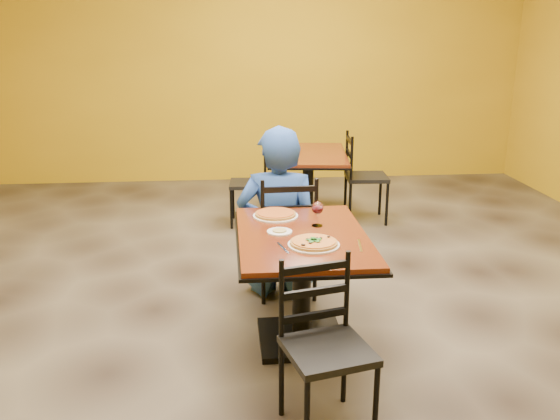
{
  "coord_description": "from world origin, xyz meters",
  "views": [
    {
      "loc": [
        -0.46,
        -4.0,
        1.98
      ],
      "look_at": [
        -0.12,
        -0.3,
        0.85
      ],
      "focal_mm": 38.2,
      "sensor_mm": 36.0,
      "label": 1
    }
  ],
  "objects": [
    {
      "name": "pizza_main",
      "position": [
        0.04,
        -0.71,
        0.77
      ],
      "size": [
        0.28,
        0.28,
        0.02
      ],
      "primitive_type": "cylinder",
      "color": "maroon",
      "rests_on": "plate_main"
    },
    {
      "name": "chair_main_near",
      "position": [
        0.02,
        -1.41,
        0.44
      ],
      "size": [
        0.49,
        0.49,
        0.89
      ],
      "primitive_type": null,
      "rotation": [
        0.0,
        0.0,
        0.24
      ],
      "color": "black",
      "rests_on": "floor"
    },
    {
      "name": "diner",
      "position": [
        -0.08,
        0.31,
        0.66
      ],
      "size": [
        0.69,
        0.5,
        1.31
      ],
      "primitive_type": "imported",
      "rotation": [
        0.0,
        0.0,
        3.01
      ],
      "color": "navy",
      "rests_on": "floor"
    },
    {
      "name": "knife",
      "position": [
        0.31,
        -0.74,
        0.75
      ],
      "size": [
        0.04,
        0.21,
        0.0
      ],
      "primitive_type": "cube",
      "rotation": [
        0.0,
        0.0,
        -0.13
      ],
      "color": "silver",
      "rests_on": "table_main"
    },
    {
      "name": "table_second",
      "position": [
        0.39,
        2.04,
        0.55
      ],
      "size": [
        0.93,
        1.27,
        0.75
      ],
      "rotation": [
        0.0,
        0.0,
        -0.11
      ],
      "color": "#60250F",
      "rests_on": "floor"
    },
    {
      "name": "chair_main_far",
      "position": [
        -0.03,
        0.28,
        0.48
      ],
      "size": [
        0.45,
        0.45,
        0.96
      ],
      "primitive_type": null,
      "rotation": [
        0.0,
        0.0,
        3.18
      ],
      "color": "black",
      "rests_on": "floor"
    },
    {
      "name": "pizza_far",
      "position": [
        -0.14,
        -0.12,
        0.77
      ],
      "size": [
        0.28,
        0.28,
        0.02
      ],
      "primitive_type": "cylinder",
      "color": "#C58826",
      "rests_on": "plate_far"
    },
    {
      "name": "wall_back",
      "position": [
        0.0,
        4.0,
        1.5
      ],
      "size": [
        7.0,
        0.01,
        3.0
      ],
      "primitive_type": "cube",
      "color": "gold",
      "rests_on": "ground"
    },
    {
      "name": "plate_far",
      "position": [
        -0.14,
        -0.12,
        0.76
      ],
      "size": [
        0.31,
        0.31,
        0.01
      ],
      "primitive_type": "cylinder",
      "color": "white",
      "rests_on": "table_main"
    },
    {
      "name": "fork",
      "position": [
        -0.14,
        -0.74,
        0.75
      ],
      "size": [
        0.06,
        0.19,
        0.0
      ],
      "primitive_type": "cube",
      "rotation": [
        0.0,
        0.0,
        0.24
      ],
      "color": "silver",
      "rests_on": "table_main"
    },
    {
      "name": "table_main",
      "position": [
        0.0,
        -0.5,
        0.56
      ],
      "size": [
        0.83,
        1.23,
        0.75
      ],
      "color": "#60250F",
      "rests_on": "floor"
    },
    {
      "name": "wine_glass",
      "position": [
        0.12,
        -0.35,
        0.84
      ],
      "size": [
        0.08,
        0.08,
        0.18
      ],
      "primitive_type": null,
      "color": "white",
      "rests_on": "table_main"
    },
    {
      "name": "dip",
      "position": [
        -0.14,
        -0.46,
        0.76
      ],
      "size": [
        0.09,
        0.09,
        0.01
      ],
      "primitive_type": "cylinder",
      "color": "tan",
      "rests_on": "side_plate"
    },
    {
      "name": "floor",
      "position": [
        0.0,
        0.0,
        0.0
      ],
      "size": [
        7.0,
        8.0,
        0.01
      ],
      "primitive_type": "cube",
      "color": "black",
      "rests_on": "ground"
    },
    {
      "name": "side_plate",
      "position": [
        -0.14,
        -0.46,
        0.76
      ],
      "size": [
        0.16,
        0.16,
        0.01
      ],
      "primitive_type": "cylinder",
      "color": "white",
      "rests_on": "table_main"
    },
    {
      "name": "plate_main",
      "position": [
        0.04,
        -0.71,
        0.76
      ],
      "size": [
        0.31,
        0.31,
        0.01
      ],
      "primitive_type": "cylinder",
      "color": "white",
      "rests_on": "table_main"
    },
    {
      "name": "chair_second_left",
      "position": [
        -0.24,
        2.04,
        0.43
      ],
      "size": [
        0.41,
        0.41,
        0.86
      ],
      "primitive_type": null,
      "rotation": [
        0.0,
        0.0,
        -1.64
      ],
      "color": "black",
      "rests_on": "floor"
    },
    {
      "name": "chair_second_right",
      "position": [
        1.01,
        2.04,
        0.47
      ],
      "size": [
        0.46,
        0.46,
        0.95
      ],
      "primitive_type": null,
      "rotation": [
        0.0,
        0.0,
        1.5
      ],
      "color": "black",
      "rests_on": "floor"
    }
  ]
}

